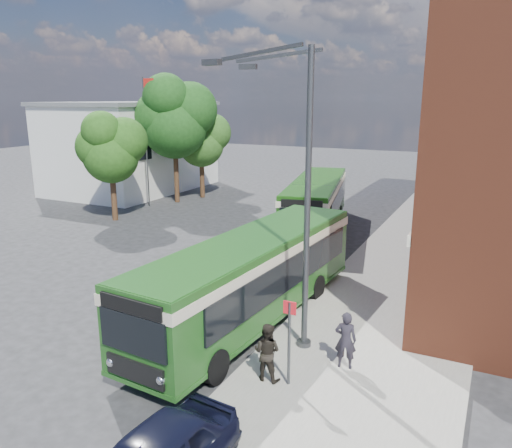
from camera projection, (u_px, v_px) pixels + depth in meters
The scene contains 14 objects.
ground at pixel (198, 298), 19.50m from camera, with size 120.00×120.00×0.00m, color #252628.
pavement at pixel (416, 263), 23.43m from camera, with size 6.00×48.00×0.15m, color gray.
kerb_line at pixel (352, 256), 24.76m from camera, with size 0.12×48.00×0.01m, color beige.
white_building at pixel (132, 146), 41.98m from camera, with size 9.40×13.40×7.30m.
flagpole at pixel (146, 137), 34.94m from camera, with size 0.95×0.10×9.00m.
street_lamp at pixel (296, 198), 14.51m from camera, with size 2.96×2.38×9.00m.
bus_stop_sign at pixel (289, 338), 13.08m from camera, with size 0.35×0.08×2.52m.
bus_front at pixel (252, 272), 17.08m from camera, with size 3.41×11.71×3.02m.
bus_rear at pixel (316, 200), 29.10m from camera, with size 4.80×11.19×3.02m.
pedestrian_a at pixel (346, 340), 14.05m from camera, with size 0.61×0.40×1.68m, color #232028.
pedestrian_b at pixel (267, 352), 13.44m from camera, with size 0.79×0.62×1.63m, color black.
tree_left at pixel (110, 147), 30.80m from camera, with size 4.08×3.88×6.88m.
tree_mid at pixel (174, 116), 35.93m from camera, with size 5.52×5.25×9.32m.
tree_right at pixel (201, 138), 38.15m from camera, with size 4.07×3.87×6.88m.
Camera 1 is at (10.11, -15.30, 7.61)m, focal length 35.00 mm.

